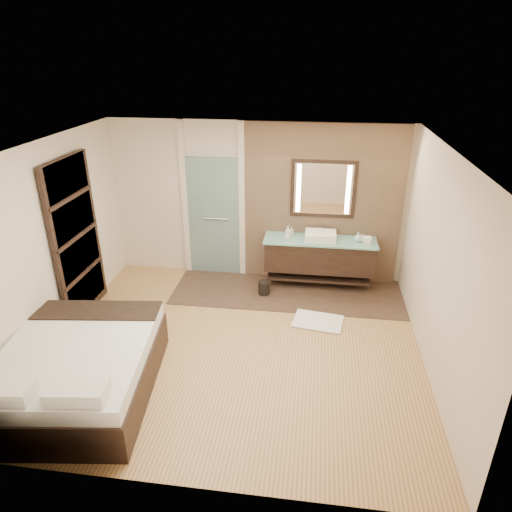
# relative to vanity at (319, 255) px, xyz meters

# --- Properties ---
(floor) EXTENTS (5.00, 5.00, 0.00)m
(floor) POSITION_rel_vanity_xyz_m (-1.10, -1.92, -0.58)
(floor) COLOR olive
(floor) RESTS_ON ground
(tile_strip) EXTENTS (3.80, 1.30, 0.01)m
(tile_strip) POSITION_rel_vanity_xyz_m (-0.50, -0.32, -0.57)
(tile_strip) COLOR #36251D
(tile_strip) RESTS_ON floor
(stone_wall) EXTENTS (2.60, 0.08, 2.70)m
(stone_wall) POSITION_rel_vanity_xyz_m (0.00, 0.29, 0.77)
(stone_wall) COLOR tan
(stone_wall) RESTS_ON floor
(vanity) EXTENTS (1.85, 0.55, 0.88)m
(vanity) POSITION_rel_vanity_xyz_m (0.00, 0.00, 0.00)
(vanity) COLOR black
(vanity) RESTS_ON stone_wall
(mirror_unit) EXTENTS (1.06, 0.04, 0.96)m
(mirror_unit) POSITION_rel_vanity_xyz_m (0.00, 0.24, 1.07)
(mirror_unit) COLOR black
(mirror_unit) RESTS_ON stone_wall
(frosted_door) EXTENTS (1.10, 0.12, 2.70)m
(frosted_door) POSITION_rel_vanity_xyz_m (-1.85, 0.28, 0.56)
(frosted_door) COLOR #A2CDCC
(frosted_door) RESTS_ON floor
(shoji_partition) EXTENTS (0.06, 1.20, 2.40)m
(shoji_partition) POSITION_rel_vanity_xyz_m (-3.53, -1.32, 0.63)
(shoji_partition) COLOR black
(shoji_partition) RESTS_ON floor
(bed) EXTENTS (1.90, 2.26, 0.80)m
(bed) POSITION_rel_vanity_xyz_m (-2.75, -3.08, -0.25)
(bed) COLOR black
(bed) RESTS_ON floor
(bath_mat) EXTENTS (0.79, 0.60, 0.02)m
(bath_mat) POSITION_rel_vanity_xyz_m (0.02, -1.17, -0.56)
(bath_mat) COLOR white
(bath_mat) RESTS_ON floor
(waste_bin) EXTENTS (0.19, 0.19, 0.24)m
(waste_bin) POSITION_rel_vanity_xyz_m (-0.88, -0.43, -0.46)
(waste_bin) COLOR black
(waste_bin) RESTS_ON floor
(tissue_box) EXTENTS (0.13, 0.13, 0.10)m
(tissue_box) POSITION_rel_vanity_xyz_m (0.75, -0.05, 0.33)
(tissue_box) COLOR white
(tissue_box) RESTS_ON vanity
(soap_bottle_a) EXTENTS (0.11, 0.11, 0.22)m
(soap_bottle_a) POSITION_rel_vanity_xyz_m (-0.54, -0.03, 0.40)
(soap_bottle_a) COLOR silver
(soap_bottle_a) RESTS_ON vanity
(soap_bottle_b) EXTENTS (0.07, 0.07, 0.15)m
(soap_bottle_b) POSITION_rel_vanity_xyz_m (-0.49, 0.10, 0.36)
(soap_bottle_b) COLOR #B2B2B2
(soap_bottle_b) RESTS_ON vanity
(soap_bottle_c) EXTENTS (0.15, 0.15, 0.16)m
(soap_bottle_c) POSITION_rel_vanity_xyz_m (0.60, -0.02, 0.36)
(soap_bottle_c) COLOR #A7D2CE
(soap_bottle_c) RESTS_ON vanity
(cup) EXTENTS (0.16, 0.16, 0.10)m
(cup) POSITION_rel_vanity_xyz_m (0.66, -0.00, 0.33)
(cup) COLOR silver
(cup) RESTS_ON vanity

